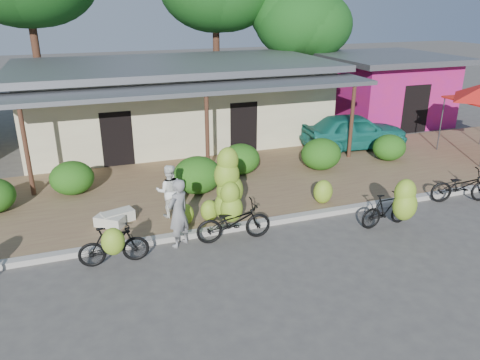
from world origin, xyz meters
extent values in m
plane|color=#4B4846|center=(0.00, 0.00, 0.00)|extent=(100.00, 100.00, 0.00)
cube|color=olive|center=(0.00, 5.00, 0.06)|extent=(60.00, 6.00, 0.12)
cube|color=#A8A399|center=(0.00, 2.00, 0.07)|extent=(60.00, 0.25, 0.15)
cube|color=beige|center=(0.00, 11.00, 1.55)|extent=(12.00, 6.00, 3.10)
cube|color=slate|center=(0.00, 11.00, 3.23)|extent=(13.00, 7.00, 0.25)
cube|color=black|center=(0.00, 8.05, 1.10)|extent=(1.40, 0.12, 2.20)
cube|color=slate|center=(0.00, 7.00, 2.90)|extent=(13.00, 2.00, 0.15)
cylinder|color=#4E2E1F|center=(-5.60, 6.10, 1.43)|extent=(0.14, 0.14, 2.85)
cylinder|color=#4E2E1F|center=(0.00, 6.10, 1.43)|extent=(0.14, 0.14, 2.85)
cylinder|color=#4E2E1F|center=(5.60, 6.10, 1.43)|extent=(0.14, 0.14, 2.85)
cube|color=#B51B5B|center=(10.50, 11.00, 1.50)|extent=(5.00, 5.00, 3.00)
cube|color=slate|center=(10.50, 11.00, 3.12)|extent=(6.00, 6.00, 0.25)
cube|color=black|center=(10.50, 8.55, 1.10)|extent=(1.40, 0.12, 2.20)
cylinder|color=#4E2E1F|center=(-5.50, 16.00, 3.70)|extent=(0.36, 0.36, 7.41)
cylinder|color=#4E2E1F|center=(3.50, 16.50, 3.41)|extent=(0.36, 0.36, 6.82)
cylinder|color=#4E2E1F|center=(7.50, 14.50, 2.50)|extent=(0.36, 0.36, 5.01)
ellipsoid|color=#104113|center=(7.50, 14.50, 4.73)|extent=(4.84, 4.84, 3.87)
ellipsoid|color=#104113|center=(7.00, 14.80, 5.03)|extent=(4.11, 4.11, 3.29)
ellipsoid|color=#235112|center=(-4.43, 5.78, 0.64)|extent=(1.33, 1.20, 1.04)
ellipsoid|color=#235112|center=(-0.78, 4.57, 0.70)|extent=(1.49, 1.34, 1.16)
ellipsoid|color=#235112|center=(1.06, 5.74, 0.65)|extent=(1.35, 1.21, 1.05)
ellipsoid|color=#235112|center=(3.89, 5.22, 0.68)|extent=(1.43, 1.29, 1.11)
ellipsoid|color=#235112|center=(6.78, 5.26, 0.61)|extent=(1.25, 1.12, 0.97)
cylinder|color=#59595E|center=(9.44, 5.70, 1.17)|extent=(0.05, 0.05, 2.10)
imported|color=black|center=(-3.62, 1.32, 0.48)|extent=(1.63, 0.53, 0.97)
ellipsoid|color=#8BB02C|center=(-3.65, 0.67, 0.92)|extent=(0.50, 0.43, 0.63)
imported|color=black|center=(-0.64, 1.49, 0.51)|extent=(1.97, 0.80, 1.01)
ellipsoid|color=#8BB02C|center=(-0.65, 2.04, 0.73)|extent=(0.64, 0.55, 0.80)
ellipsoid|color=#8BB02C|center=(-0.55, 2.03, 1.15)|extent=(0.70, 0.60, 0.88)
ellipsoid|color=#8BB02C|center=(-0.63, 2.04, 1.58)|extent=(0.66, 0.56, 0.83)
ellipsoid|color=#8BB02C|center=(-0.60, 2.04, 1.97)|extent=(0.55, 0.47, 0.69)
ellipsoid|color=#8BB02C|center=(-0.62, 1.69, 0.79)|extent=(0.58, 0.50, 0.73)
ellipsoid|color=#8BB02C|center=(-0.66, 1.69, 1.22)|extent=(0.50, 0.42, 0.62)
imported|color=black|center=(3.50, 0.87, 0.47)|extent=(1.60, 0.52, 0.95)
ellipsoid|color=#8BB02C|center=(3.53, 0.22, 0.87)|extent=(0.64, 0.55, 0.80)
ellipsoid|color=#8BB02C|center=(3.53, 0.27, 1.21)|extent=(0.57, 0.48, 0.71)
imported|color=black|center=(6.65, 1.49, 0.50)|extent=(2.02, 1.16, 1.00)
ellipsoid|color=#8BB02C|center=(-1.66, 2.51, 0.42)|extent=(0.48, 0.41, 0.60)
ellipsoid|color=#8BB02C|center=(-0.98, 2.53, 0.42)|extent=(0.48, 0.41, 0.60)
ellipsoid|color=#8BB02C|center=(2.50, 2.55, 0.48)|extent=(0.58, 0.49, 0.72)
cube|color=beige|center=(-3.34, 3.31, 0.27)|extent=(0.93, 0.63, 0.30)
cube|color=beige|center=(-3.57, 3.11, 0.26)|extent=(0.83, 0.75, 0.28)
imported|color=gray|center=(-2.00, 1.68, 0.88)|extent=(0.77, 0.71, 1.76)
imported|color=white|center=(-1.92, 3.19, 0.87)|extent=(0.82, 0.70, 1.50)
imported|color=#197165|center=(6.36, 7.00, 0.84)|extent=(4.35, 2.06, 1.44)
camera|label=1|loc=(-4.05, -8.59, 5.76)|focal=35.00mm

